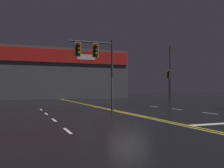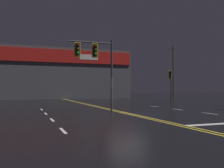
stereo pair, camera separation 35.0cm
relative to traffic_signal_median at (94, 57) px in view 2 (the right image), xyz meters
The scene contains 6 objects.
ground_plane 4.51m from the traffic_signal_median, 39.23° to the right, with size 200.00×200.00×0.00m, color black.
road_markings 5.47m from the traffic_signal_median, 43.27° to the right, with size 15.01×60.00×0.01m.
traffic_signal_median is the anchor object (origin of this frame).
traffic_signal_corner_northeast 15.79m from the traffic_signal_median, 37.84° to the left, with size 0.42×0.36×3.92m.
building_backdrop 30.21m from the traffic_signal_median, 86.48° to the left, with size 24.45×10.23×8.66m.
utility_pole_row 25.32m from the traffic_signal_median, 92.83° to the left, with size 46.25×0.26×12.94m.
Camera 2 is at (-6.55, -14.98, 1.56)m, focal length 40.00 mm.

